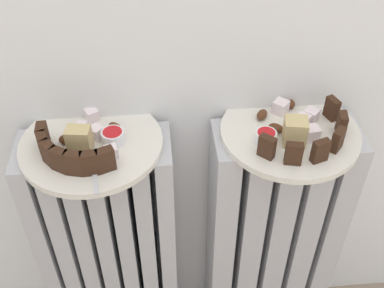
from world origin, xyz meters
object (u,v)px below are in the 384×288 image
(radiator_right, at_px, (270,244))
(plate_left, at_px, (91,144))
(plate_right, at_px, (290,132))
(radiator_left, at_px, (112,256))
(jam_bowl_left, at_px, (113,136))
(fork, at_px, (94,167))
(jam_bowl_right, at_px, (266,137))

(radiator_right, height_order, plate_left, plate_left)
(radiator_right, height_order, plate_right, plate_right)
(plate_left, distance_m, plate_right, 0.36)
(radiator_left, bearing_deg, jam_bowl_left, -7.26)
(plate_left, distance_m, jam_bowl_left, 0.04)
(plate_left, xyz_separation_m, jam_bowl_left, (0.04, -0.01, 0.02))
(fork, bearing_deg, jam_bowl_left, 64.00)
(jam_bowl_left, bearing_deg, plate_right, 0.92)
(radiator_right, height_order, jam_bowl_right, jam_bowl_right)
(plate_left, distance_m, fork, 0.07)
(plate_right, bearing_deg, radiator_right, 180.00)
(plate_right, bearing_deg, fork, -169.10)
(radiator_right, bearing_deg, plate_right, 0.00)
(radiator_right, height_order, fork, fork)
(plate_right, distance_m, jam_bowl_left, 0.32)
(jam_bowl_left, bearing_deg, radiator_left, 172.74)
(radiator_left, bearing_deg, jam_bowl_right, -5.63)
(plate_left, height_order, jam_bowl_left, jam_bowl_left)
(fork, bearing_deg, plate_left, 98.32)
(radiator_right, relative_size, plate_left, 2.56)
(fork, bearing_deg, radiator_right, 10.90)
(radiator_right, relative_size, fork, 5.98)
(plate_right, bearing_deg, radiator_left, -180.00)
(plate_left, bearing_deg, radiator_left, -45.00)
(radiator_right, xyz_separation_m, jam_bowl_right, (-0.05, -0.03, 0.35))
(radiator_right, xyz_separation_m, fork, (-0.35, -0.07, 0.34))
(radiator_left, distance_m, jam_bowl_right, 0.47)
(radiator_left, relative_size, plate_left, 2.56)
(radiator_right, distance_m, plate_right, 0.34)
(radiator_left, relative_size, jam_bowl_left, 15.91)
(jam_bowl_left, distance_m, jam_bowl_right, 0.27)
(radiator_right, bearing_deg, radiator_left, -180.00)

